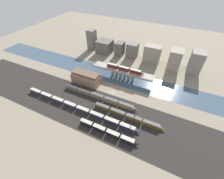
% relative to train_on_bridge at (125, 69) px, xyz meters
% --- Properties ---
extents(ground_plane, '(400.00, 400.00, 0.00)m').
position_rel_train_on_bridge_xyz_m(ground_plane, '(-1.99, -23.06, -11.13)').
color(ground_plane, gray).
extents(railbed_yard, '(280.00, 42.00, 0.01)m').
position_rel_train_on_bridge_xyz_m(railbed_yard, '(-1.99, -47.06, -11.13)').
color(railbed_yard, '#282623').
rests_on(railbed_yard, ground).
extents(river_water, '(320.00, 24.79, 0.01)m').
position_rel_train_on_bridge_xyz_m(river_water, '(-1.99, 0.00, -11.13)').
color(river_water, '#3D5166').
rests_on(river_water, ground).
extents(bridge, '(58.92, 8.52, 9.41)m').
position_rel_train_on_bridge_xyz_m(bridge, '(-1.99, 0.00, -4.01)').
color(bridge, gray).
rests_on(bridge, ground).
extents(train_on_bridge, '(36.76, 2.81, 3.54)m').
position_rel_train_on_bridge_xyz_m(train_on_bridge, '(0.00, 0.00, 0.00)').
color(train_on_bridge, '#5B1E19').
rests_on(train_on_bridge, bridge).
extents(train_yard_near, '(42.81, 2.94, 3.48)m').
position_rel_train_on_bridge_xyz_m(train_yard_near, '(12.72, -60.72, -9.43)').
color(train_yard_near, black).
rests_on(train_yard_near, ground).
extents(train_yard_mid, '(98.98, 2.96, 3.46)m').
position_rel_train_on_bridge_xyz_m(train_yard_mid, '(-17.23, -51.85, -9.44)').
color(train_yard_mid, '#2D384C').
rests_on(train_yard_mid, ground).
extents(train_yard_far, '(54.02, 2.99, 3.53)m').
position_rel_train_on_bridge_xyz_m(train_yard_far, '(19.73, -42.76, -9.41)').
color(train_yard_far, brown).
rests_on(train_yard_far, ground).
extents(train_yard_outer, '(67.11, 2.71, 3.86)m').
position_rel_train_on_bridge_xyz_m(train_yard_outer, '(-9.11, -34.28, -9.24)').
color(train_yard_outer, gray).
rests_on(train_yard_outer, ground).
extents(warehouse_building, '(25.49, 12.60, 11.05)m').
position_rel_train_on_bridge_xyz_m(warehouse_building, '(-29.44, -20.76, -5.88)').
color(warehouse_building, '#937056').
rests_on(warehouse_building, ground).
extents(signal_tower, '(1.00, 0.70, 11.59)m').
position_rel_train_on_bridge_xyz_m(signal_tower, '(24.83, -42.45, -5.12)').
color(signal_tower, '#4C4C51').
rests_on(signal_tower, ground).
extents(city_block_far_left, '(9.64, 9.13, 23.83)m').
position_rel_train_on_bridge_xyz_m(city_block_far_left, '(-61.29, 42.15, 0.78)').
color(city_block_far_left, slate).
rests_on(city_block_far_left, ground).
extents(city_block_left, '(17.95, 15.90, 14.65)m').
position_rel_train_on_bridge_xyz_m(city_block_left, '(-42.84, 40.65, -3.81)').
color(city_block_left, '#605B56').
rests_on(city_block_left, ground).
extents(city_block_center, '(9.02, 11.93, 15.24)m').
position_rel_train_on_bridge_xyz_m(city_block_center, '(-23.68, 42.75, -3.51)').
color(city_block_center, '#605B56').
rests_on(city_block_center, ground).
extents(city_block_right, '(12.35, 10.40, 16.00)m').
position_rel_train_on_bridge_xyz_m(city_block_right, '(-8.67, 44.23, -3.13)').
color(city_block_right, slate).
rests_on(city_block_right, ground).
extents(city_block_far_right, '(17.56, 10.59, 18.10)m').
position_rel_train_on_bridge_xyz_m(city_block_far_right, '(14.53, 43.57, -2.08)').
color(city_block_far_right, gray).
rests_on(city_block_far_right, ground).
extents(city_block_tall, '(11.90, 14.40, 20.94)m').
position_rel_train_on_bridge_xyz_m(city_block_tall, '(38.94, 38.62, -0.66)').
color(city_block_tall, gray).
rests_on(city_block_tall, ground).
extents(city_block_low, '(12.15, 14.88, 22.21)m').
position_rel_train_on_bridge_xyz_m(city_block_low, '(58.34, 41.91, -0.03)').
color(city_block_low, gray).
rests_on(city_block_low, ground).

